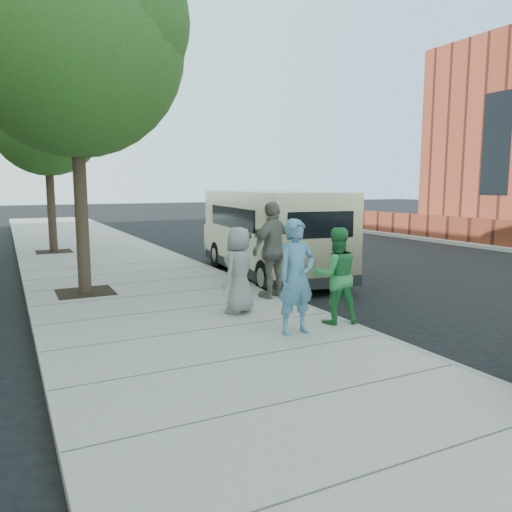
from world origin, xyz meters
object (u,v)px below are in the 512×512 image
(tree_near, at_px, (75,37))
(parking_meter, at_px, (246,245))
(van, at_px, (269,232))
(person_gray_shirt, at_px, (239,270))
(person_officer, at_px, (296,277))
(person_green_shirt, at_px, (336,276))
(tree_far, at_px, (47,115))
(person_striped_polo, at_px, (273,250))

(tree_near, bearing_deg, parking_meter, -13.40)
(tree_near, distance_m, van, 6.57)
(tree_near, distance_m, person_gray_shirt, 6.01)
(person_officer, bearing_deg, person_gray_shirt, 94.99)
(person_green_shirt, relative_size, person_gray_shirt, 1.03)
(tree_far, height_order, person_green_shirt, tree_far)
(parking_meter, distance_m, person_green_shirt, 3.68)
(van, relative_size, person_gray_shirt, 4.05)
(person_gray_shirt, height_order, person_striped_polo, person_striped_polo)
(van, height_order, person_striped_polo, van)
(person_officer, height_order, person_striped_polo, person_striped_polo)
(van, relative_size, person_green_shirt, 3.92)
(person_striped_polo, bearing_deg, parking_meter, -111.90)
(tree_far, height_order, van, tree_far)
(parking_meter, distance_m, person_officer, 4.03)
(tree_near, distance_m, parking_meter, 5.71)
(tree_far, height_order, person_officer, tree_far)
(tree_far, distance_m, parking_meter, 9.88)
(person_green_shirt, bearing_deg, van, -88.56)
(van, xyz_separation_m, person_striped_polo, (-1.47, -2.89, -0.08))
(person_officer, xyz_separation_m, person_green_shirt, (0.93, 0.23, -0.09))
(van, distance_m, person_green_shirt, 5.34)
(tree_far, relative_size, van, 1.00)
(tree_far, bearing_deg, parking_meter, -67.44)
(person_striped_polo, bearing_deg, person_officer, 49.45)
(parking_meter, bearing_deg, person_green_shirt, -66.57)
(tree_far, bearing_deg, tree_near, -90.00)
(person_officer, bearing_deg, person_green_shirt, 9.49)
(tree_near, bearing_deg, person_gray_shirt, -54.11)
(person_officer, bearing_deg, parking_meter, 71.78)
(tree_far, bearing_deg, person_officer, -78.43)
(tree_far, distance_m, van, 9.29)
(parking_meter, relative_size, person_green_shirt, 0.80)
(person_officer, xyz_separation_m, person_striped_polo, (0.93, 2.46, 0.09))
(tree_far, xyz_separation_m, person_green_shirt, (3.45, -12.12, -3.91))
(person_officer, distance_m, person_gray_shirt, 1.63)
(tree_near, height_order, person_officer, tree_near)
(person_green_shirt, bearing_deg, tree_near, -35.19)
(tree_far, relative_size, person_green_shirt, 3.93)
(person_officer, distance_m, person_green_shirt, 0.96)
(person_green_shirt, bearing_deg, person_gray_shirt, -31.96)
(tree_near, xyz_separation_m, person_officer, (2.53, -4.74, -4.48))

